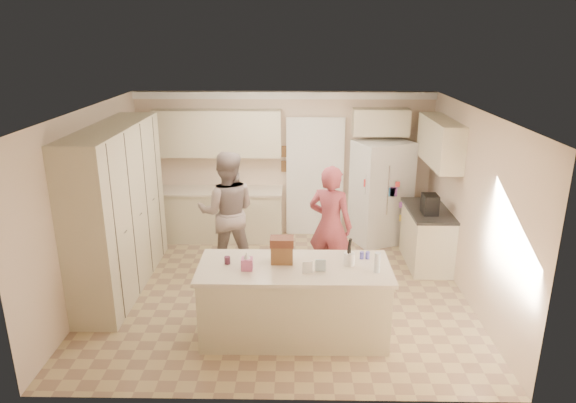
{
  "coord_description": "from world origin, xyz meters",
  "views": [
    {
      "loc": [
        0.22,
        -6.62,
        3.54
      ],
      "look_at": [
        0.1,
        0.35,
        1.25
      ],
      "focal_mm": 32.0,
      "sensor_mm": 36.0,
      "label": 1
    }
  ],
  "objects_px": {
    "tissue_box": "(247,264)",
    "dollhouse_body": "(282,254)",
    "island_base": "(294,302)",
    "teen_girl": "(330,226)",
    "utensil_crock": "(349,259)",
    "teen_boy": "(227,212)",
    "refrigerator": "(381,192)",
    "coffee_maker": "(430,204)"
  },
  "relations": [
    {
      "from": "utensil_crock",
      "to": "teen_girl",
      "type": "relative_size",
      "value": 0.08
    },
    {
      "from": "utensil_crock",
      "to": "teen_boy",
      "type": "height_order",
      "value": "teen_boy"
    },
    {
      "from": "teen_boy",
      "to": "teen_girl",
      "type": "distance_m",
      "value": 1.61
    },
    {
      "from": "island_base",
      "to": "tissue_box",
      "type": "height_order",
      "value": "tissue_box"
    },
    {
      "from": "refrigerator",
      "to": "tissue_box",
      "type": "distance_m",
      "value": 3.76
    },
    {
      "from": "refrigerator",
      "to": "coffee_maker",
      "type": "xyz_separation_m",
      "value": [
        0.55,
        -1.15,
        0.17
      ]
    },
    {
      "from": "coffee_maker",
      "to": "dollhouse_body",
      "type": "distance_m",
      "value": 2.84
    },
    {
      "from": "island_base",
      "to": "teen_boy",
      "type": "height_order",
      "value": "teen_boy"
    },
    {
      "from": "teen_girl",
      "to": "dollhouse_body",
      "type": "bearing_deg",
      "value": 86.32
    },
    {
      "from": "teen_boy",
      "to": "dollhouse_body",
      "type": "bearing_deg",
      "value": 113.33
    },
    {
      "from": "island_base",
      "to": "dollhouse_body",
      "type": "distance_m",
      "value": 0.62
    },
    {
      "from": "utensil_crock",
      "to": "teen_girl",
      "type": "bearing_deg",
      "value": 95.71
    },
    {
      "from": "coffee_maker",
      "to": "utensil_crock",
      "type": "distance_m",
      "value": 2.32
    },
    {
      "from": "teen_boy",
      "to": "refrigerator",
      "type": "bearing_deg",
      "value": -158.27
    },
    {
      "from": "teen_boy",
      "to": "coffee_maker",
      "type": "bearing_deg",
      "value": 177.33
    },
    {
      "from": "refrigerator",
      "to": "dollhouse_body",
      "type": "bearing_deg",
      "value": -142.17
    },
    {
      "from": "refrigerator",
      "to": "dollhouse_body",
      "type": "relative_size",
      "value": 6.92
    },
    {
      "from": "island_base",
      "to": "tissue_box",
      "type": "bearing_deg",
      "value": -169.7
    },
    {
      "from": "island_base",
      "to": "teen_girl",
      "type": "bearing_deg",
      "value": 70.31
    },
    {
      "from": "coffee_maker",
      "to": "dollhouse_body",
      "type": "bearing_deg",
      "value": -140.71
    },
    {
      "from": "utensil_crock",
      "to": "teen_boy",
      "type": "xyz_separation_m",
      "value": [
        -1.69,
        1.81,
        -0.06
      ]
    },
    {
      "from": "utensil_crock",
      "to": "dollhouse_body",
      "type": "height_order",
      "value": "dollhouse_body"
    },
    {
      "from": "coffee_maker",
      "to": "teen_girl",
      "type": "height_order",
      "value": "teen_girl"
    },
    {
      "from": "island_base",
      "to": "dollhouse_body",
      "type": "height_order",
      "value": "dollhouse_body"
    },
    {
      "from": "refrigerator",
      "to": "island_base",
      "type": "relative_size",
      "value": 0.82
    },
    {
      "from": "coffee_maker",
      "to": "tissue_box",
      "type": "distance_m",
      "value": 3.28
    },
    {
      "from": "coffee_maker",
      "to": "island_base",
      "type": "bearing_deg",
      "value": -137.17
    },
    {
      "from": "island_base",
      "to": "teen_girl",
      "type": "relative_size",
      "value": 1.23
    },
    {
      "from": "dollhouse_body",
      "to": "teen_girl",
      "type": "bearing_deg",
      "value": 63.56
    },
    {
      "from": "refrigerator",
      "to": "utensil_crock",
      "type": "relative_size",
      "value": 12.0
    },
    {
      "from": "island_base",
      "to": "teen_girl",
      "type": "xyz_separation_m",
      "value": [
        0.51,
        1.43,
        0.45
      ]
    },
    {
      "from": "coffee_maker",
      "to": "utensil_crock",
      "type": "bearing_deg",
      "value": -127.12
    },
    {
      "from": "coffee_maker",
      "to": "tissue_box",
      "type": "xyz_separation_m",
      "value": [
        -2.6,
        -2.0,
        -0.07
      ]
    },
    {
      "from": "teen_boy",
      "to": "island_base",
      "type": "bearing_deg",
      "value": 115.73
    },
    {
      "from": "teen_girl",
      "to": "teen_boy",
      "type": "bearing_deg",
      "value": 7.19
    },
    {
      "from": "tissue_box",
      "to": "teen_girl",
      "type": "distance_m",
      "value": 1.87
    },
    {
      "from": "island_base",
      "to": "teen_boy",
      "type": "xyz_separation_m",
      "value": [
        -1.04,
        1.86,
        0.5
      ]
    },
    {
      "from": "dollhouse_body",
      "to": "island_base",
      "type": "bearing_deg",
      "value": -33.69
    },
    {
      "from": "tissue_box",
      "to": "dollhouse_body",
      "type": "xyz_separation_m",
      "value": [
        0.4,
        0.2,
        0.04
      ]
    },
    {
      "from": "tissue_box",
      "to": "dollhouse_body",
      "type": "height_order",
      "value": "dollhouse_body"
    },
    {
      "from": "coffee_maker",
      "to": "teen_girl",
      "type": "xyz_separation_m",
      "value": [
        -1.54,
        -0.47,
        -0.18
      ]
    },
    {
      "from": "utensil_crock",
      "to": "dollhouse_body",
      "type": "distance_m",
      "value": 0.8
    }
  ]
}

